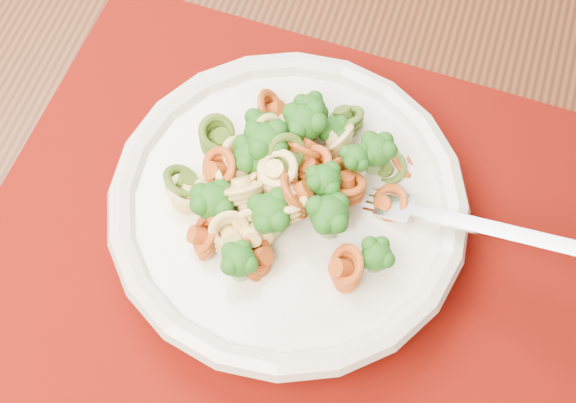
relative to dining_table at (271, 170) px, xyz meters
The scene contains 5 objects.
dining_table is the anchor object (origin of this frame).
placemat 0.15m from the dining_table, 37.03° to the right, with size 0.47×0.37×0.00m, color #5F0804.
pasta_bowl 0.16m from the dining_table, 41.82° to the right, with size 0.26×0.26×0.05m.
pasta_broccoli_heap 0.17m from the dining_table, 41.82° to the right, with size 0.22×0.22×0.06m, color #EFD476, non-canonical shape.
fork 0.19m from the dining_table, ahead, with size 0.19×0.02×0.01m, color silver, non-canonical shape.
Camera 1 is at (0.32, 0.14, 1.28)m, focal length 50.00 mm.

